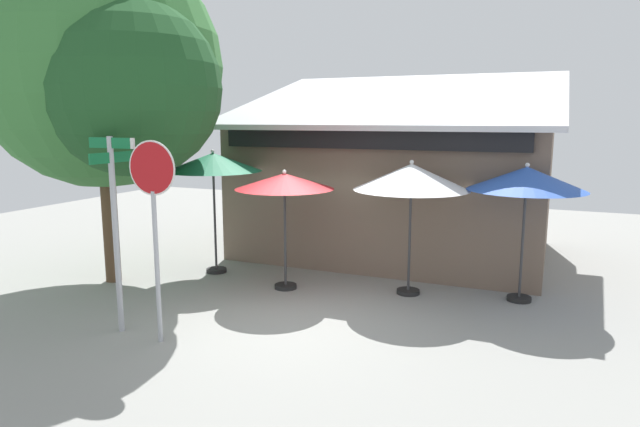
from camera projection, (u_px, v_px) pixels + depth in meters
ground_plane at (285, 319)px, 9.42m from camera, size 28.00×28.00×0.10m
cafe_building at (397, 183)px, 13.75m from camera, size 7.58×5.49×4.55m
street_sign_post at (115, 215)px, 8.45m from camera, size 0.89×0.83×3.07m
stop_sign at (154, 203)px, 7.99m from camera, size 0.80×0.07×3.03m
patio_umbrella_forest_green_left at (213, 163)px, 11.72m from camera, size 2.08×2.08×2.68m
patio_umbrella_crimson_center at (285, 183)px, 10.60m from camera, size 1.92×1.92×2.36m
patio_umbrella_ivory_right at (411, 178)px, 10.24m from camera, size 2.17×2.17×2.58m
patio_umbrella_royal_blue_far_right at (526, 180)px, 9.83m from camera, size 2.09×2.09×2.56m
shade_tree at (107, 71)px, 10.52m from camera, size 5.25×4.74×6.70m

